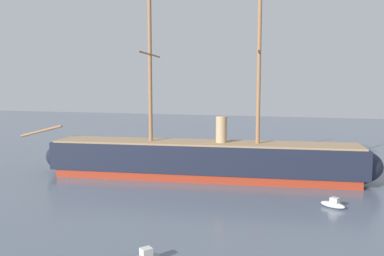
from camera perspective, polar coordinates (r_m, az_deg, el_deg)
The scene contains 3 objects.
tall_ship at distance 71.23m, azimuth 1.59°, elevation -4.57°, with size 66.79×15.53×32.16m.
motorboat_alongside_stern at distance 58.21m, azimuth 19.83°, elevation -10.38°, with size 3.73×2.95×1.46m.
dinghy_distant_centre at distance 86.09m, azimuth 5.46°, elevation -4.89°, with size 2.15×1.04×0.50m.
Camera 1 is at (16.49, -16.96, 16.71)m, focal length 36.67 mm.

